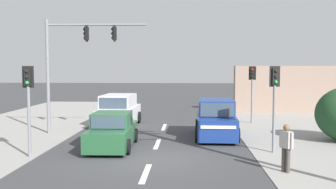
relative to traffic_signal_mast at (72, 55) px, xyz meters
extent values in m
plane|color=#3A3A3D|center=(4.67, -5.57, -4.15)|extent=(140.00, 140.00, 0.00)
cube|color=silver|center=(4.67, -7.57, -4.14)|extent=(0.20, 2.40, 0.01)
cube|color=silver|center=(4.67, -2.57, -4.14)|extent=(0.20, 2.40, 0.01)
cube|color=silver|center=(4.67, 2.43, -4.14)|extent=(0.20, 2.40, 0.01)
cylinder|color=slate|center=(-1.30, -0.03, -1.15)|extent=(0.18, 0.18, 6.00)
cylinder|color=slate|center=(1.30, 0.03, 1.55)|extent=(5.20, 0.24, 0.11)
cube|color=black|center=(0.78, 0.02, 1.10)|extent=(0.21, 0.27, 0.68)
cube|color=black|center=(0.78, 0.02, 1.10)|extent=(0.05, 0.44, 0.84)
sphere|color=black|center=(0.66, 0.02, 1.32)|extent=(0.13, 0.13, 0.13)
sphere|color=black|center=(0.66, 0.02, 1.10)|extent=(0.13, 0.13, 0.13)
sphere|color=green|center=(0.66, 0.02, 0.88)|extent=(0.13, 0.13, 0.13)
cube|color=black|center=(2.24, 0.06, 1.10)|extent=(0.21, 0.27, 0.68)
cube|color=black|center=(2.24, 0.06, 1.10)|extent=(0.05, 0.44, 0.84)
sphere|color=black|center=(2.12, 0.05, 1.32)|extent=(0.13, 0.13, 0.13)
sphere|color=black|center=(2.12, 0.05, 1.10)|extent=(0.13, 0.13, 0.13)
sphere|color=green|center=(2.12, 0.05, 0.88)|extent=(0.13, 0.13, 0.13)
cylinder|color=slate|center=(9.56, -4.22, -2.75)|extent=(0.12, 0.12, 2.80)
cube|color=black|center=(9.56, -4.22, -1.01)|extent=(0.30, 0.25, 0.68)
cube|color=black|center=(9.56, -4.22, -1.01)|extent=(0.44, 0.14, 0.84)
sphere|color=black|center=(9.59, -4.34, -0.79)|extent=(0.13, 0.13, 0.13)
sphere|color=black|center=(9.59, -4.34, -1.01)|extent=(0.13, 0.13, 0.13)
sphere|color=green|center=(9.59, -4.34, -1.23)|extent=(0.13, 0.13, 0.13)
cylinder|color=slate|center=(-0.10, -5.47, -2.75)|extent=(0.12, 0.12, 2.80)
cube|color=black|center=(-0.10, -5.47, -1.01)|extent=(0.27, 0.22, 0.68)
cube|color=black|center=(-0.10, -5.47, -1.01)|extent=(0.44, 0.07, 0.84)
sphere|color=black|center=(-0.09, -5.59, -0.79)|extent=(0.13, 0.13, 0.13)
sphere|color=black|center=(-0.09, -5.59, -1.01)|extent=(0.13, 0.13, 0.13)
sphere|color=green|center=(-0.09, -5.59, -1.23)|extent=(0.13, 0.13, 0.13)
cylinder|color=slate|center=(10.04, 4.27, -2.75)|extent=(0.12, 0.12, 2.80)
cube|color=black|center=(10.04, 4.27, -1.01)|extent=(0.30, 0.26, 0.68)
cube|color=black|center=(10.04, 4.27, -1.01)|extent=(0.44, 0.14, 0.84)
sphere|color=red|center=(10.01, 4.15, -0.79)|extent=(0.13, 0.13, 0.13)
sphere|color=black|center=(10.01, 4.15, -1.01)|extent=(0.13, 0.13, 0.13)
sphere|color=black|center=(10.01, 4.15, -1.23)|extent=(0.13, 0.13, 0.13)
cube|color=gray|center=(15.67, 10.43, -2.35)|extent=(12.00, 1.00, 3.60)
cube|color=navy|center=(7.46, -0.74, -3.51)|extent=(1.96, 4.55, 1.00)
cube|color=navy|center=(7.47, -0.54, -2.63)|extent=(1.79, 2.75, 0.76)
cube|color=#384756|center=(7.43, -1.91, -2.63)|extent=(1.58, 0.10, 0.65)
cube|color=#384756|center=(7.51, 0.83, -2.63)|extent=(1.55, 0.10, 0.61)
cube|color=white|center=(7.40, -3.01, -3.29)|extent=(1.56, 0.08, 0.14)
cylinder|color=black|center=(8.35, -2.16, -3.79)|extent=(0.24, 0.73, 0.72)
cylinder|color=black|center=(6.51, -2.11, -3.79)|extent=(0.24, 0.73, 0.72)
cylinder|color=black|center=(8.42, 0.63, -3.79)|extent=(0.24, 0.73, 0.72)
cylinder|color=black|center=(6.58, 0.68, -3.79)|extent=(0.24, 0.73, 0.72)
cube|color=#235633|center=(2.77, -3.50, -3.61)|extent=(1.78, 4.23, 0.80)
cube|color=#235633|center=(2.77, -3.55, -2.90)|extent=(1.60, 1.93, 0.62)
cube|color=#384756|center=(2.75, -2.58, -2.90)|extent=(1.44, 0.09, 0.53)
cube|color=#384756|center=(2.79, -4.52, -2.90)|extent=(1.40, 0.09, 0.50)
cube|color=white|center=(2.73, -1.38, -3.43)|extent=(1.45, 0.07, 0.14)
cylinder|color=black|center=(1.89, -2.22, -3.83)|extent=(0.20, 0.64, 0.64)
cylinder|color=black|center=(3.59, -2.19, -3.83)|extent=(0.20, 0.64, 0.64)
cylinder|color=black|center=(1.94, -4.82, -3.83)|extent=(0.20, 0.64, 0.64)
cylinder|color=black|center=(3.64, -4.79, -3.83)|extent=(0.20, 0.64, 0.64)
cube|color=silver|center=(1.98, 2.72, -3.51)|extent=(2.03, 4.57, 1.00)
cube|color=silver|center=(1.97, 2.52, -2.63)|extent=(1.83, 2.77, 0.76)
cube|color=#384756|center=(2.03, 3.89, -2.63)|extent=(1.58, 0.13, 0.65)
cube|color=#384756|center=(1.91, 1.15, -2.63)|extent=(1.55, 0.12, 0.61)
cube|color=white|center=(2.07, 4.98, -3.29)|extent=(1.56, 0.11, 0.14)
cylinder|color=black|center=(1.12, 4.15, -3.79)|extent=(0.25, 0.73, 0.72)
cylinder|color=black|center=(2.96, 4.07, -3.79)|extent=(0.25, 0.73, 0.72)
cylinder|color=black|center=(1.00, 1.36, -3.79)|extent=(0.25, 0.73, 0.72)
cylinder|color=black|center=(2.84, 1.28, -3.79)|extent=(0.25, 0.73, 0.72)
cylinder|color=#47423D|center=(9.27, -7.17, -3.73)|extent=(0.14, 0.14, 0.84)
cylinder|color=#47423D|center=(9.37, -7.32, -3.73)|extent=(0.14, 0.14, 0.84)
cube|color=#B7B2AD|center=(9.32, -7.25, -3.03)|extent=(0.39, 0.42, 0.56)
sphere|color=brown|center=(9.32, -7.25, -2.63)|extent=(0.22, 0.22, 0.22)
cylinder|color=#B7B2AD|center=(9.18, -7.06, -3.03)|extent=(0.09, 0.09, 0.54)
cylinder|color=#B7B2AD|center=(9.46, -7.43, -3.03)|extent=(0.09, 0.09, 0.54)
camera|label=1|loc=(6.06, -20.29, -0.62)|focal=42.00mm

